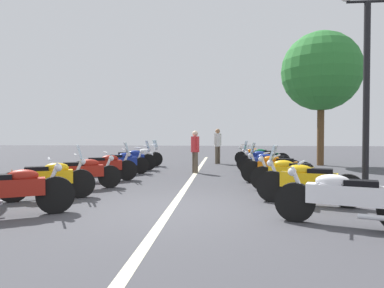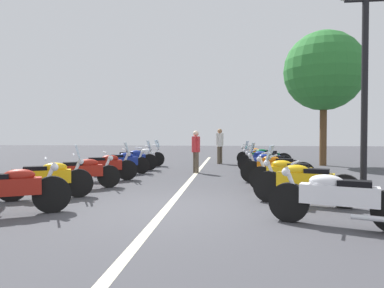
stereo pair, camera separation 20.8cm
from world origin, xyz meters
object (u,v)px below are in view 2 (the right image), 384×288
at_px(motorcycle_left_row_1, 48,178).
at_px(motorcycle_left_row_0, 9,190).
at_px(motorcycle_right_row_3, 276,168).
at_px(motorcycle_left_row_6, 143,156).
at_px(motorcycle_right_row_5, 264,160).
at_px(motorcycle_right_row_0, 337,198).
at_px(motorcycle_right_row_4, 270,164).
at_px(motorcycle_left_row_4, 122,162).
at_px(roadside_tree_0, 324,71).
at_px(bystander_0, 220,143).
at_px(street_lamp_twin_globe, 365,53).
at_px(motorcycle_right_row_1, 303,182).
at_px(motorcycle_right_row_7, 258,156).
at_px(motorcycle_right_row_2, 288,174).
at_px(motorcycle_left_row_3, 105,166).
at_px(traffic_cone_0, 12,181).
at_px(motorcycle_right_row_6, 265,157).
at_px(bystander_1, 196,148).
at_px(motorcycle_left_row_2, 82,172).
at_px(motorcycle_left_row_5, 132,159).

bearing_deg(motorcycle_left_row_1, motorcycle_left_row_0, -110.90).
bearing_deg(motorcycle_right_row_3, motorcycle_left_row_0, 54.32).
bearing_deg(motorcycle_left_row_6, motorcycle_right_row_5, -51.06).
relative_size(motorcycle_right_row_0, motorcycle_right_row_5, 0.98).
distance_m(motorcycle_right_row_4, motorcycle_right_row_5, 1.38).
relative_size(motorcycle_left_row_4, roadside_tree_0, 0.29).
bearing_deg(bystander_0, motorcycle_left_row_0, -67.12).
bearing_deg(street_lamp_twin_globe, motorcycle_left_row_6, 43.87).
distance_m(motorcycle_right_row_1, motorcycle_right_row_7, 9.29).
bearing_deg(motorcycle_right_row_2, motorcycle_right_row_4, -68.98).
bearing_deg(motorcycle_left_row_3, motorcycle_right_row_1, -54.30).
relative_size(motorcycle_right_row_2, motorcycle_right_row_5, 0.93).
relative_size(motorcycle_right_row_0, bystander_0, 1.18).
relative_size(motorcycle_left_row_1, motorcycle_right_row_3, 0.88).
xyz_separation_m(motorcycle_right_row_0, traffic_cone_0, (2.37, 7.00, -0.17)).
bearing_deg(motorcycle_left_row_1, traffic_cone_0, 126.49).
relative_size(motorcycle_left_row_0, motorcycle_left_row_6, 1.04).
distance_m(motorcycle_left_row_6, motorcycle_right_row_7, 5.43).
bearing_deg(motorcycle_right_row_4, motorcycle_left_row_4, 18.26).
xyz_separation_m(motorcycle_right_row_0, motorcycle_right_row_2, (3.17, 0.20, -0.01)).
bearing_deg(motorcycle_left_row_0, motorcycle_left_row_6, 60.24).
xyz_separation_m(motorcycle_right_row_6, bystander_0, (1.99, 2.04, 0.57)).
bearing_deg(motorcycle_right_row_7, bystander_0, 1.16).
bearing_deg(motorcycle_right_row_2, bystander_0, -57.15).
bearing_deg(motorcycle_right_row_6, motorcycle_left_row_3, 57.36).
bearing_deg(bystander_1, motorcycle_left_row_6, -71.55).
relative_size(motorcycle_left_row_6, motorcycle_right_row_4, 0.87).
xyz_separation_m(motorcycle_left_row_4, motorcycle_right_row_5, (1.40, -5.21, 0.02)).
relative_size(motorcycle_right_row_2, traffic_cone_0, 3.19).
height_order(motorcycle_right_row_1, motorcycle_right_row_5, motorcycle_right_row_1).
bearing_deg(motorcycle_left_row_3, bystander_1, 20.41).
bearing_deg(motorcycle_right_row_4, motorcycle_right_row_0, 110.24).
relative_size(motorcycle_left_row_3, motorcycle_right_row_2, 0.99).
bearing_deg(motorcycle_left_row_4, motorcycle_left_row_2, -126.94).
bearing_deg(motorcycle_right_row_1, motorcycle_left_row_6, -36.91).
relative_size(motorcycle_left_row_4, bystander_0, 1.04).
relative_size(motorcycle_left_row_2, motorcycle_right_row_7, 0.91).
height_order(motorcycle_right_row_7, street_lamp_twin_globe, street_lamp_twin_globe).
bearing_deg(motorcycle_right_row_0, motorcycle_right_row_2, -66.05).
bearing_deg(motorcycle_left_row_4, motorcycle_right_row_6, -6.14).
height_order(motorcycle_right_row_5, bystander_1, bystander_1).
distance_m(motorcycle_right_row_6, roadside_tree_0, 5.12).
relative_size(motorcycle_left_row_1, bystander_1, 1.16).
distance_m(motorcycle_left_row_2, motorcycle_right_row_7, 9.42).
bearing_deg(motorcycle_left_row_4, motorcycle_right_row_0, -85.69).
bearing_deg(bystander_0, motorcycle_left_row_1, -70.51).
xyz_separation_m(motorcycle_left_row_3, motorcycle_left_row_5, (3.08, 0.01, 0.01)).
relative_size(motorcycle_left_row_4, traffic_cone_0, 2.96).
relative_size(motorcycle_left_row_4, motorcycle_right_row_2, 0.93).
bearing_deg(motorcycle_left_row_3, motorcycle_right_row_6, 17.18).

